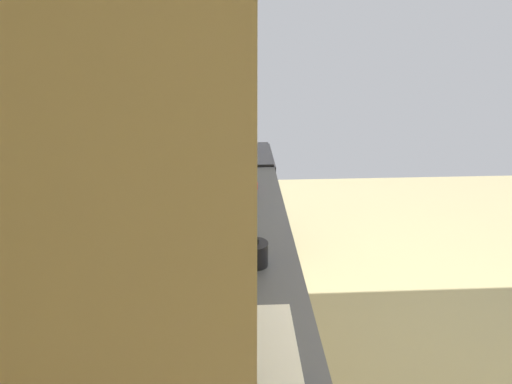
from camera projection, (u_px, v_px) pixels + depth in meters
The scene contains 7 objects.
ground_plane at pixel (443, 375), 2.56m from camera, with size 6.70×6.70×0.00m, color tan.
wall_back at pixel (162, 189), 1.98m from camera, with size 4.31×0.12×2.57m, color #E1D786.
counter_run at pixel (240, 378), 1.97m from camera, with size 3.42×0.62×0.91m.
upper_cabinets at pixel (193, 65), 1.40m from camera, with size 2.39×0.31×0.72m.
oven_range at pixel (238, 200), 3.84m from camera, with size 0.69×0.63×1.09m.
bowl at pixel (249, 186), 2.94m from camera, with size 0.12×0.12×0.05m.
kettle at pixel (256, 253), 2.03m from camera, with size 0.17×0.12×0.15m.
Camera 1 is at (-1.85, 1.26, 2.06)m, focal length 28.92 mm.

